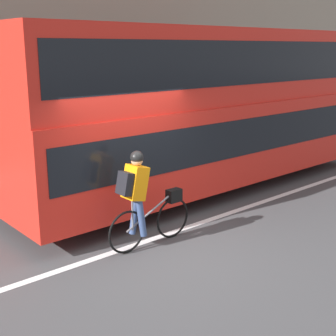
# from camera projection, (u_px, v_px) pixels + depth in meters

# --- Properties ---
(ground_plane) EXTENTS (80.00, 80.00, 0.00)m
(ground_plane) POSITION_uv_depth(u_px,v_px,m) (153.00, 246.00, 7.80)
(ground_plane) COLOR #424244
(road_center_line) EXTENTS (50.00, 0.14, 0.01)m
(road_center_line) POSITION_uv_depth(u_px,v_px,m) (144.00, 242.00, 7.97)
(road_center_line) COLOR silver
(road_center_line) RESTS_ON ground_plane
(sidewalk_curb) EXTENTS (60.00, 2.04, 0.13)m
(sidewalk_curb) POSITION_uv_depth(u_px,v_px,m) (10.00, 174.00, 11.99)
(sidewalk_curb) COLOR #A8A399
(sidewalk_curb) RESTS_ON ground_plane
(bus) EXTENTS (9.51, 2.44, 3.61)m
(bus) POSITION_uv_depth(u_px,v_px,m) (206.00, 102.00, 10.55)
(bus) COLOR black
(bus) RESTS_ON ground_plane
(cyclist_on_bike) EXTENTS (1.69, 0.32, 1.65)m
(cyclist_on_bike) POSITION_uv_depth(u_px,v_px,m) (142.00, 196.00, 7.54)
(cyclist_on_bike) COLOR black
(cyclist_on_bike) RESTS_ON ground_plane
(street_sign_post) EXTENTS (0.36, 0.09, 2.78)m
(street_sign_post) POSITION_uv_depth(u_px,v_px,m) (52.00, 108.00, 12.29)
(street_sign_post) COLOR #59595B
(street_sign_post) RESTS_ON sidewalk_curb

